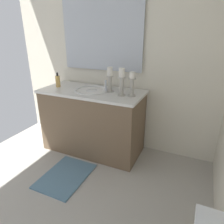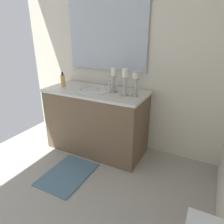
# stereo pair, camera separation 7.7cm
# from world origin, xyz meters

# --- Properties ---
(floor) EXTENTS (2.94, 2.73, 0.02)m
(floor) POSITION_xyz_m (0.00, 0.00, -0.01)
(floor) COLOR #B2ADA3
(floor) RESTS_ON ground
(wall_left) EXTENTS (0.04, 2.73, 2.45)m
(wall_left) POSITION_xyz_m (-1.47, 0.00, 1.23)
(wall_left) COLOR silver
(wall_left) RESTS_ON ground
(vanity_cabinet) EXTENTS (0.58, 1.26, 0.80)m
(vanity_cabinet) POSITION_xyz_m (-1.15, -0.11, 0.40)
(vanity_cabinet) COLOR brown
(vanity_cabinet) RESTS_ON ground
(sink_basin) EXTENTS (0.40, 0.40, 0.24)m
(sink_basin) POSITION_xyz_m (-1.15, -0.11, 0.76)
(sink_basin) COLOR white
(sink_basin) RESTS_ON vanity_cabinet
(mirror) EXTENTS (0.02, 1.05, 0.84)m
(mirror) POSITION_xyz_m (-1.43, -0.11, 1.42)
(mirror) COLOR silver
(candle_holder_tall) EXTENTS (0.09, 0.09, 0.26)m
(candle_holder_tall) POSITION_xyz_m (-1.13, 0.40, 0.94)
(candle_holder_tall) COLOR #B7B2A5
(candle_holder_tall) RESTS_ON vanity_cabinet
(candle_holder_short) EXTENTS (0.09, 0.09, 0.30)m
(candle_holder_short) POSITION_xyz_m (-1.10, 0.29, 0.96)
(candle_holder_short) COLOR #B7B2A5
(candle_holder_short) RESTS_ON vanity_cabinet
(candle_holder_mid) EXTENTS (0.09, 0.09, 0.29)m
(candle_holder_mid) POSITION_xyz_m (-1.18, 0.12, 0.95)
(candle_holder_mid) COLOR #B7B2A5
(candle_holder_mid) RESTS_ON vanity_cabinet
(soap_bottle) EXTENTS (0.06, 0.06, 0.18)m
(soap_bottle) POSITION_xyz_m (-1.12, -0.57, 0.87)
(soap_bottle) COLOR #E5B259
(soap_bottle) RESTS_ON vanity_cabinet
(bath_mat) EXTENTS (0.60, 0.44, 0.02)m
(bath_mat) POSITION_xyz_m (-0.52, -0.11, 0.01)
(bath_mat) COLOR slate
(bath_mat) RESTS_ON ground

